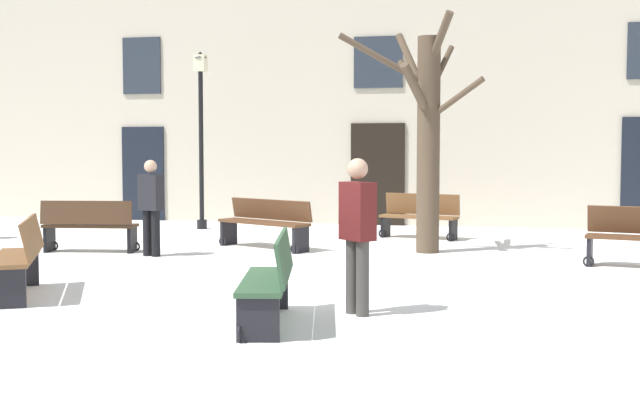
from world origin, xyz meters
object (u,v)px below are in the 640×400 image
at_px(bench_back_to_back_left, 265,222).
at_px(bench_back_to_back_right, 19,257).
at_px(bench_by_litter_bin, 420,216).
at_px(streetlamp, 201,121).
at_px(bench_near_lamp, 89,226).
at_px(person_by_shop_door, 151,204).
at_px(person_strolling, 357,229).
at_px(tree_right_of_center, 427,132).
at_px(bench_near_center_tree, 271,279).

relative_size(bench_back_to_back_left, bench_back_to_back_right, 1.12).
distance_m(bench_back_to_back_left, bench_by_litter_bin, 3.32).
xyz_separation_m(streetlamp, bench_near_lamp, (-0.45, -4.12, -1.90)).
bearing_deg(person_by_shop_door, person_strolling, 152.17).
bearing_deg(bench_by_litter_bin, streetlamp, -174.18).
distance_m(tree_right_of_center, person_strolling, 5.38).
height_order(bench_by_litter_bin, person_by_shop_door, person_by_shop_door).
bearing_deg(streetlamp, tree_right_of_center, -29.14).
height_order(tree_right_of_center, bench_by_litter_bin, tree_right_of_center).
bearing_deg(bench_by_litter_bin, bench_back_to_back_right, -104.62).
height_order(bench_by_litter_bin, person_strolling, person_strolling).
bearing_deg(person_strolling, bench_back_to_back_right, -139.95).
distance_m(bench_near_lamp, person_by_shop_door, 1.32).
xyz_separation_m(bench_near_center_tree, person_by_shop_door, (-3.31, 4.43, 0.41)).
relative_size(streetlamp, bench_by_litter_bin, 2.41).
xyz_separation_m(bench_back_to_back_left, person_strolling, (2.55, -5.16, 0.46)).
xyz_separation_m(bench_back_to_back_right, person_strolling, (4.13, -0.15, 0.45)).
relative_size(streetlamp, person_strolling, 2.31).
xyz_separation_m(bench_back_to_back_left, bench_by_litter_bin, (2.52, 2.16, -0.02)).
bearing_deg(streetlamp, person_by_shop_door, -79.74).
relative_size(bench_by_litter_bin, person_strolling, 0.96).
bearing_deg(bench_near_center_tree, person_by_shop_door, -155.11).
xyz_separation_m(tree_right_of_center, bench_back_to_back_right, (-4.40, -5.10, -1.57)).
height_order(bench_near_center_tree, person_by_shop_door, person_by_shop_door).
bearing_deg(bench_near_lamp, bench_near_center_tree, 125.85).
xyz_separation_m(streetlamp, bench_by_litter_bin, (4.84, -0.80, -1.91)).
bearing_deg(bench_near_center_tree, streetlamp, -166.85).
height_order(streetlamp, bench_by_litter_bin, streetlamp).
bearing_deg(person_strolling, bench_back_to_back_left, 158.40).
relative_size(tree_right_of_center, bench_near_lamp, 2.44).
bearing_deg(bench_near_center_tree, bench_back_to_back_right, -115.18).
distance_m(streetlamp, person_strolling, 9.58).
relative_size(bench_back_to_back_left, bench_by_litter_bin, 1.17).
distance_m(person_by_shop_door, person_strolling, 5.57).
xyz_separation_m(bench_near_lamp, bench_by_litter_bin, (5.29, 3.32, -0.01)).
relative_size(tree_right_of_center, bench_back_to_back_left, 2.13).
bearing_deg(streetlamp, bench_near_center_tree, -64.95).
distance_m(bench_near_center_tree, bench_by_litter_bin, 8.00).
height_order(streetlamp, bench_back_to_back_left, streetlamp).
xyz_separation_m(bench_back_to_back_right, person_by_shop_door, (0.04, 3.64, 0.39)).
height_order(streetlamp, bench_near_lamp, streetlamp).
xyz_separation_m(bench_by_litter_bin, person_by_shop_door, (-4.06, -3.54, 0.42)).
xyz_separation_m(tree_right_of_center, streetlamp, (-5.14, 2.86, 0.31)).
bearing_deg(bench_back_to_back_left, person_by_shop_door, -111.32).
bearing_deg(person_strolling, tree_right_of_center, 129.23).
relative_size(bench_back_to_back_right, bench_by_litter_bin, 1.05).
height_order(tree_right_of_center, bench_back_to_back_left, tree_right_of_center).
height_order(bench_back_to_back_right, bench_near_center_tree, bench_back_to_back_right).
bearing_deg(person_strolling, bench_near_center_tree, -98.36).
distance_m(bench_near_lamp, bench_by_litter_bin, 6.25).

